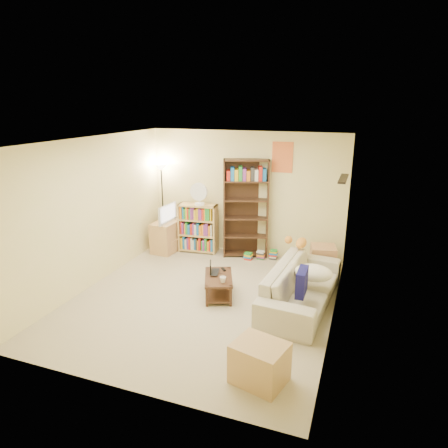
% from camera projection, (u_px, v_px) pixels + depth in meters
% --- Properties ---
extents(room, '(4.50, 4.54, 2.52)m').
position_uv_depth(room, '(203.00, 201.00, 5.94)').
color(room, '#B9AC8B').
rests_on(room, ground).
extents(sofa, '(2.29, 1.20, 0.63)m').
position_uv_depth(sofa, '(302.00, 286.00, 6.16)').
color(sofa, beige).
rests_on(sofa, ground).
extents(navy_pillow, '(0.13, 0.42, 0.37)m').
position_uv_depth(navy_pillow, '(302.00, 282.00, 5.63)').
color(navy_pillow, '#131250').
rests_on(navy_pillow, sofa).
extents(cream_blanket, '(0.58, 0.41, 0.25)m').
position_uv_depth(cream_blanket, '(313.00, 273.00, 6.07)').
color(cream_blanket, white).
rests_on(cream_blanket, sofa).
extents(tabby_cat, '(0.50, 0.21, 0.17)m').
position_uv_depth(tabby_cat, '(299.00, 242.00, 6.87)').
color(tabby_cat, orange).
rests_on(tabby_cat, sofa).
extents(coffee_table, '(0.69, 0.88, 0.35)m').
position_uv_depth(coffee_table, '(219.00, 284.00, 6.45)').
color(coffee_table, '#442B1A').
rests_on(coffee_table, ground).
extents(laptop, '(0.40, 0.34, 0.02)m').
position_uv_depth(laptop, '(217.00, 273.00, 6.52)').
color(laptop, black).
rests_on(laptop, coffee_table).
extents(laptop_screen, '(0.10, 0.25, 0.17)m').
position_uv_depth(laptop_screen, '(211.00, 267.00, 6.50)').
color(laptop_screen, white).
rests_on(laptop_screen, laptop).
extents(mug, '(0.11, 0.11, 0.09)m').
position_uv_depth(mug, '(223.00, 280.00, 6.18)').
color(mug, white).
rests_on(mug, coffee_table).
extents(tv_remote, '(0.12, 0.14, 0.02)m').
position_uv_depth(tv_remote, '(223.00, 269.00, 6.66)').
color(tv_remote, black).
rests_on(tv_remote, coffee_table).
extents(tv_stand, '(0.47, 0.63, 0.64)m').
position_uv_depth(tv_stand, '(166.00, 237.00, 8.36)').
color(tv_stand, tan).
rests_on(tv_stand, ground).
extents(television, '(0.67, 0.18, 0.38)m').
position_uv_depth(television, '(165.00, 213.00, 8.21)').
color(television, black).
rests_on(television, tv_stand).
extents(tall_bookshelf, '(0.94, 0.56, 1.98)m').
position_uv_depth(tall_bookshelf, '(246.00, 206.00, 7.93)').
color(tall_bookshelf, '#422819').
rests_on(tall_bookshelf, ground).
extents(short_bookshelf, '(0.82, 0.39, 1.02)m').
position_uv_depth(short_bookshelf, '(198.00, 228.00, 8.31)').
color(short_bookshelf, tan).
rests_on(short_bookshelf, ground).
extents(desk_fan, '(0.36, 0.20, 0.46)m').
position_uv_depth(desk_fan, '(199.00, 194.00, 8.03)').
color(desk_fan, white).
rests_on(desk_fan, short_bookshelf).
extents(floor_lamp, '(0.30, 0.30, 1.79)m').
position_uv_depth(floor_lamp, '(162.00, 181.00, 8.43)').
color(floor_lamp, black).
rests_on(floor_lamp, ground).
extents(side_table, '(0.52, 0.52, 0.50)m').
position_uv_depth(side_table, '(323.00, 259.00, 7.37)').
color(side_table, tan).
rests_on(side_table, ground).
extents(end_cabinet, '(0.67, 0.60, 0.47)m').
position_uv_depth(end_cabinet, '(260.00, 363.00, 4.47)').
color(end_cabinet, tan).
rests_on(end_cabinet, ground).
extents(book_stacks, '(0.63, 0.33, 0.20)m').
position_uv_depth(book_stacks, '(262.00, 255.00, 8.01)').
color(book_stacks, red).
rests_on(book_stacks, ground).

